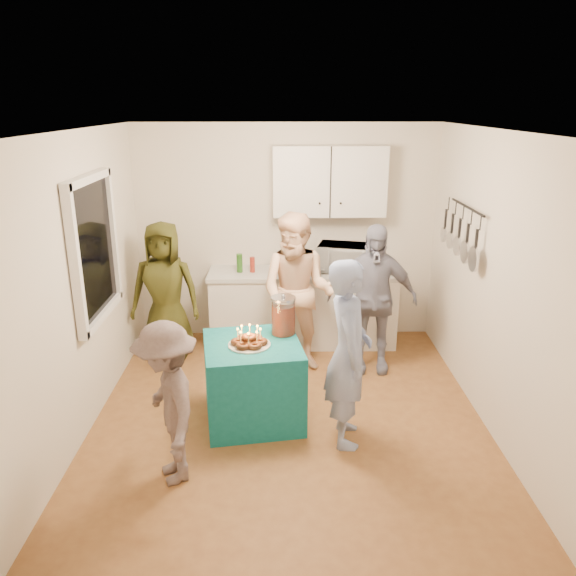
{
  "coord_description": "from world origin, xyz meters",
  "views": [
    {
      "loc": [
        -0.07,
        -4.66,
        2.81
      ],
      "look_at": [
        0.0,
        0.35,
        1.15
      ],
      "focal_mm": 35.0,
      "sensor_mm": 36.0,
      "label": 1
    }
  ],
  "objects_px": {
    "woman_back_left": "(165,291)",
    "child_near_left": "(168,404)",
    "counter": "(303,309)",
    "woman_back_center": "(298,293)",
    "punch_jar": "(283,317)",
    "man_birthday": "(348,353)",
    "microwave": "(344,258)",
    "woman_back_right": "(372,299)",
    "party_table": "(253,381)"
  },
  "relations": [
    {
      "from": "microwave",
      "to": "woman_back_right",
      "type": "height_order",
      "value": "woman_back_right"
    },
    {
      "from": "microwave",
      "to": "child_near_left",
      "type": "relative_size",
      "value": 0.45
    },
    {
      "from": "woman_back_center",
      "to": "child_near_left",
      "type": "distance_m",
      "value": 2.21
    },
    {
      "from": "party_table",
      "to": "woman_back_left",
      "type": "height_order",
      "value": "woman_back_left"
    },
    {
      "from": "woman_back_left",
      "to": "woman_back_right",
      "type": "relative_size",
      "value": 0.97
    },
    {
      "from": "woman_back_left",
      "to": "child_near_left",
      "type": "bearing_deg",
      "value": -76.44
    },
    {
      "from": "man_birthday",
      "to": "counter",
      "type": "bearing_deg",
      "value": 8.94
    },
    {
      "from": "counter",
      "to": "child_near_left",
      "type": "relative_size",
      "value": 1.69
    },
    {
      "from": "microwave",
      "to": "woman_back_center",
      "type": "distance_m",
      "value": 0.89
    },
    {
      "from": "party_table",
      "to": "woman_back_right",
      "type": "distance_m",
      "value": 1.66
    },
    {
      "from": "man_birthday",
      "to": "woman_back_left",
      "type": "relative_size",
      "value": 1.03
    },
    {
      "from": "woman_back_center",
      "to": "microwave",
      "type": "bearing_deg",
      "value": 67.52
    },
    {
      "from": "counter",
      "to": "woman_back_right",
      "type": "height_order",
      "value": "woman_back_right"
    },
    {
      "from": "microwave",
      "to": "party_table",
      "type": "relative_size",
      "value": 0.69
    },
    {
      "from": "punch_jar",
      "to": "woman_back_right",
      "type": "xyz_separation_m",
      "value": [
        0.95,
        0.8,
        -0.11
      ]
    },
    {
      "from": "woman_back_left",
      "to": "child_near_left",
      "type": "relative_size",
      "value": 1.22
    },
    {
      "from": "party_table",
      "to": "punch_jar",
      "type": "bearing_deg",
      "value": 38.18
    },
    {
      "from": "punch_jar",
      "to": "child_near_left",
      "type": "bearing_deg",
      "value": -129.02
    },
    {
      "from": "man_birthday",
      "to": "woman_back_right",
      "type": "height_order",
      "value": "same"
    },
    {
      "from": "punch_jar",
      "to": "woman_back_left",
      "type": "distance_m",
      "value": 1.76
    },
    {
      "from": "microwave",
      "to": "woman_back_center",
      "type": "xyz_separation_m",
      "value": [
        -0.56,
        -0.67,
        -0.2
      ]
    },
    {
      "from": "counter",
      "to": "man_birthday",
      "type": "height_order",
      "value": "man_birthday"
    },
    {
      "from": "man_birthday",
      "to": "woman_back_left",
      "type": "xyz_separation_m",
      "value": [
        -1.86,
        1.72,
        -0.02
      ]
    },
    {
      "from": "microwave",
      "to": "punch_jar",
      "type": "bearing_deg",
      "value": -100.74
    },
    {
      "from": "man_birthday",
      "to": "child_near_left",
      "type": "distance_m",
      "value": 1.52
    },
    {
      "from": "microwave",
      "to": "woman_back_right",
      "type": "distance_m",
      "value": 0.8
    },
    {
      "from": "child_near_left",
      "to": "punch_jar",
      "type": "bearing_deg",
      "value": 118.92
    },
    {
      "from": "counter",
      "to": "woman_back_center",
      "type": "xyz_separation_m",
      "value": [
        -0.09,
        -0.67,
        0.44
      ]
    },
    {
      "from": "woman_back_center",
      "to": "woman_back_right",
      "type": "distance_m",
      "value": 0.8
    },
    {
      "from": "child_near_left",
      "to": "party_table",
      "type": "bearing_deg",
      "value": 123.24
    },
    {
      "from": "punch_jar",
      "to": "child_near_left",
      "type": "distance_m",
      "value": 1.42
    },
    {
      "from": "woman_back_left",
      "to": "child_near_left",
      "type": "height_order",
      "value": "woman_back_left"
    },
    {
      "from": "punch_jar",
      "to": "woman_back_left",
      "type": "xyz_separation_m",
      "value": [
        -1.32,
        1.15,
        -0.14
      ]
    },
    {
      "from": "woman_back_left",
      "to": "woman_back_right",
      "type": "height_order",
      "value": "woman_back_right"
    },
    {
      "from": "counter",
      "to": "punch_jar",
      "type": "bearing_deg",
      "value": -99.17
    },
    {
      "from": "party_table",
      "to": "child_near_left",
      "type": "height_order",
      "value": "child_near_left"
    },
    {
      "from": "woman_back_right",
      "to": "man_birthday",
      "type": "bearing_deg",
      "value": -102.45
    },
    {
      "from": "counter",
      "to": "party_table",
      "type": "bearing_deg",
      "value": -106.8
    },
    {
      "from": "counter",
      "to": "woman_back_right",
      "type": "distance_m",
      "value": 1.09
    },
    {
      "from": "man_birthday",
      "to": "child_near_left",
      "type": "bearing_deg",
      "value": 111.01
    },
    {
      "from": "counter",
      "to": "man_birthday",
      "type": "distance_m",
      "value": 2.15
    },
    {
      "from": "counter",
      "to": "microwave",
      "type": "distance_m",
      "value": 0.8
    },
    {
      "from": "party_table",
      "to": "child_near_left",
      "type": "relative_size",
      "value": 0.65
    },
    {
      "from": "woman_back_left",
      "to": "woman_back_center",
      "type": "relative_size",
      "value": 0.92
    },
    {
      "from": "woman_back_center",
      "to": "man_birthday",
      "type": "bearing_deg",
      "value": -57.45
    },
    {
      "from": "punch_jar",
      "to": "man_birthday",
      "type": "xyz_separation_m",
      "value": [
        0.54,
        -0.57,
        -0.11
      ]
    },
    {
      "from": "woman_back_left",
      "to": "woman_back_right",
      "type": "xyz_separation_m",
      "value": [
        2.28,
        -0.35,
        0.02
      ]
    },
    {
      "from": "punch_jar",
      "to": "man_birthday",
      "type": "height_order",
      "value": "man_birthday"
    },
    {
      "from": "punch_jar",
      "to": "woman_back_left",
      "type": "bearing_deg",
      "value": 138.94
    },
    {
      "from": "woman_back_left",
      "to": "punch_jar",
      "type": "bearing_deg",
      "value": -38.73
    }
  ]
}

